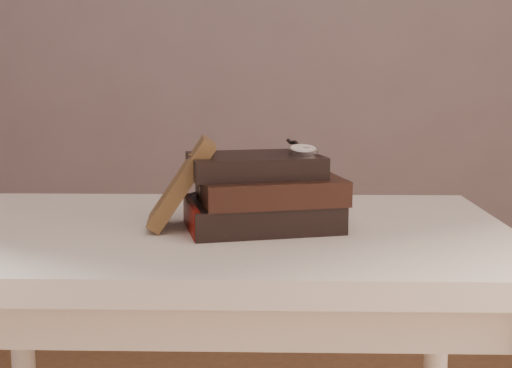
{
  "coord_description": "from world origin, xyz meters",
  "views": [
    {
      "loc": [
        0.09,
        -0.76,
        1.01
      ],
      "look_at": [
        0.07,
        0.34,
        0.82
      ],
      "focal_mm": 46.48,
      "sensor_mm": 36.0,
      "label": 1
    }
  ],
  "objects": [
    {
      "name": "journal",
      "position": [
        -0.06,
        0.34,
        0.83
      ],
      "size": [
        0.13,
        0.12,
        0.15
      ],
      "primitive_type": "cube",
      "rotation": [
        0.0,
        0.6,
        0.12
      ],
      "color": "#442F1A",
      "rests_on": "table"
    },
    {
      "name": "eyeglasses",
      "position": [
        -0.03,
        0.4,
        0.82
      ],
      "size": [
        0.13,
        0.14,
        0.05
      ],
      "color": "silver",
      "rests_on": "book_stack"
    },
    {
      "name": "book_stack",
      "position": [
        0.08,
        0.34,
        0.81
      ],
      "size": [
        0.29,
        0.22,
        0.12
      ],
      "color": "black",
      "rests_on": "table"
    },
    {
      "name": "pocket_watch",
      "position": [
        0.15,
        0.35,
        0.88
      ],
      "size": [
        0.06,
        0.16,
        0.02
      ],
      "color": "silver",
      "rests_on": "book_stack"
    },
    {
      "name": "table",
      "position": [
        0.0,
        0.35,
        0.66
      ],
      "size": [
        1.0,
        0.6,
        0.75
      ],
      "color": "silver",
      "rests_on": "ground"
    }
  ]
}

